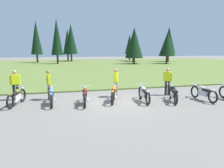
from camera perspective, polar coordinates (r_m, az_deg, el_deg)
name	(u,v)px	position (r m, az deg, el deg)	size (l,w,h in m)	color
ground_plane	(115,103)	(11.35, 0.78, -4.96)	(140.00, 140.00, 0.00)	slate
grass_moorland	(74,66)	(36.17, -10.08, 4.74)	(80.00, 44.00, 0.10)	#5B7033
forest_treeline	(100,41)	(45.37, -3.26, 11.24)	(40.41, 17.90, 8.45)	#47331E
motorcycle_olive	(17,96)	(11.79, -24.03, -3.06)	(0.78, 2.05, 0.88)	black
motorcycle_sky_blue	(52,96)	(11.26, -15.81, -3.14)	(0.62, 2.10, 0.88)	black
motorcycle_maroon	(85,96)	(10.99, -7.22, -3.16)	(0.62, 2.09, 0.88)	black
motorcycle_orange	(114,94)	(11.45, 0.54, -2.59)	(0.94, 1.99, 0.88)	black
motorcycle_silver	(144,94)	(11.58, 8.53, -2.56)	(0.62, 2.10, 0.88)	black
motorcycle_black	(173,93)	(11.99, 16.03, -2.42)	(0.92, 2.00, 0.88)	black
motorcycle_cream	(203,92)	(12.79, 23.14, -2.08)	(0.62, 2.10, 0.88)	black
rider_with_back_turned	(15,83)	(12.88, -24.38, 0.21)	(0.54, 0.30, 1.67)	black
rider_checking_bike	(49,83)	(12.31, -16.52, 0.27)	(0.22, 0.55, 1.67)	#4C4233
rider_in_hivis_vest	(116,81)	(12.54, 1.07, 0.81)	(0.35, 0.51, 1.67)	#4C4233
rider_near_row_end	(168,80)	(13.44, 14.59, 1.08)	(0.42, 0.41, 1.67)	black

